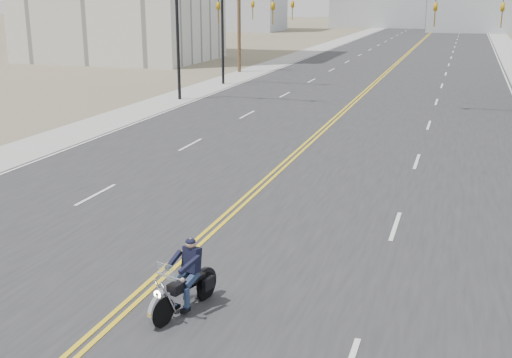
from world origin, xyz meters
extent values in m
cube|color=#303033|center=(0.00, 70.00, 0.01)|extent=(20.00, 200.00, 0.01)
cube|color=#A5A5A0|center=(-11.50, 70.00, 0.01)|extent=(3.00, 200.00, 0.01)
cylinder|color=black|center=(-11.00, 32.00, 3.50)|extent=(0.20, 0.20, 7.00)
imported|color=#BF8C0C|center=(-8.20, 32.00, 6.05)|extent=(0.21, 0.26, 1.30)
imported|color=#BF8C0C|center=(-4.70, 32.00, 6.05)|extent=(0.21, 0.26, 1.30)
imported|color=#BF8C0C|center=(8.20, 32.00, 6.05)|extent=(0.21, 0.26, 1.30)
imported|color=#BF8C0C|center=(4.70, 32.00, 6.05)|extent=(0.21, 0.26, 1.30)
cylinder|color=black|center=(-11.00, 40.00, 3.50)|extent=(0.20, 0.20, 7.00)
imported|color=#BF8C0C|center=(-8.60, 40.00, 6.05)|extent=(0.21, 0.26, 1.30)
imported|color=#BF8C0C|center=(-5.60, 40.00, 6.05)|extent=(0.21, 0.26, 1.30)
cylinder|color=brown|center=(-12.50, 48.00, 5.25)|extent=(0.30, 0.30, 10.50)
camera|label=1|loc=(6.55, -6.05, 6.51)|focal=45.00mm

